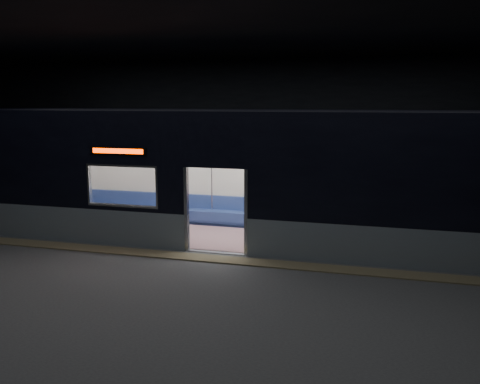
% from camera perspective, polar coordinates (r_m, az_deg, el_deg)
% --- Properties ---
extents(station_floor, '(24.00, 14.00, 0.01)m').
position_cam_1_polar(station_floor, '(11.29, -4.32, -8.39)').
color(station_floor, '#47494C').
rests_on(station_floor, ground).
extents(station_envelope, '(24.00, 14.00, 5.00)m').
position_cam_1_polar(station_envelope, '(10.69, -4.59, 10.58)').
color(station_envelope, black).
rests_on(station_envelope, station_floor).
extents(tactile_strip, '(22.80, 0.50, 0.03)m').
position_cam_1_polar(tactile_strip, '(11.77, -3.43, -7.47)').
color(tactile_strip, '#8C7F59').
rests_on(tactile_strip, station_floor).
extents(metro_car, '(18.00, 3.04, 3.35)m').
position_cam_1_polar(metro_car, '(13.23, -0.78, 2.66)').
color(metro_car, gray).
rests_on(metro_car, station_floor).
extents(passenger, '(0.37, 0.64, 1.30)m').
position_cam_1_polar(passenger, '(14.20, 3.25, -1.24)').
color(passenger, black).
rests_on(passenger, metro_car).
extents(handbag, '(0.27, 0.24, 0.12)m').
position_cam_1_polar(handbag, '(14.02, 3.26, -1.87)').
color(handbag, black).
rests_on(handbag, passenger).
extents(transit_map, '(1.11, 0.03, 0.72)m').
position_cam_1_polar(transit_map, '(14.09, 13.52, 1.47)').
color(transit_map, white).
rests_on(transit_map, metro_car).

